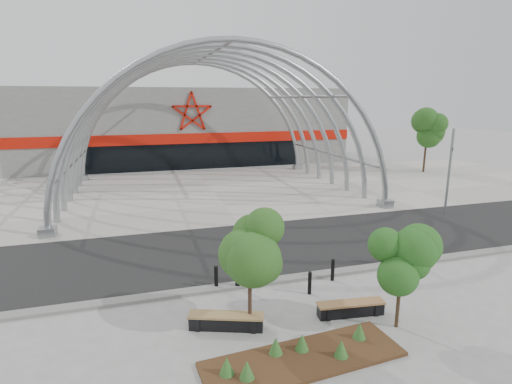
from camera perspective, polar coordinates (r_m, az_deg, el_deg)
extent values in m
plane|color=gray|center=(16.27, 4.10, -12.09)|extent=(140.00, 140.00, 0.00)
cube|color=black|center=(19.31, 0.43, -7.83)|extent=(140.00, 7.00, 0.02)
cube|color=#A19D92|center=(30.50, -6.15, 0.02)|extent=(60.00, 17.00, 0.04)
cube|color=slate|center=(16.03, 4.42, -12.26)|extent=(60.00, 0.50, 0.12)
cube|color=slate|center=(47.62, -10.29, 9.46)|extent=(34.00, 15.00, 8.00)
cube|color=black|center=(40.53, -8.94, 5.05)|extent=(22.00, 0.25, 2.60)
cube|color=red|center=(40.32, -9.03, 7.58)|extent=(34.00, 0.30, 1.00)
torus|color=#909599|center=(23.42, -2.79, -4.05)|extent=(20.36, 0.36, 20.36)
torus|color=#909599|center=(25.76, -4.12, -2.46)|extent=(20.36, 0.36, 20.36)
torus|color=#909599|center=(28.12, -5.22, -1.14)|extent=(20.36, 0.36, 20.36)
torus|color=#909599|center=(30.51, -6.15, -0.02)|extent=(20.36, 0.36, 20.36)
torus|color=#909599|center=(32.91, -6.95, 0.93)|extent=(20.36, 0.36, 20.36)
torus|color=#909599|center=(35.33, -7.64, 1.76)|extent=(20.36, 0.36, 20.36)
torus|color=#909599|center=(37.76, -8.24, 2.48)|extent=(20.36, 0.36, 20.36)
cylinder|color=#909599|center=(33.11, 10.47, 5.43)|extent=(0.20, 15.00, 0.20)
cylinder|color=#909599|center=(31.73, 6.53, 13.36)|extent=(0.20, 15.00, 0.20)
cylinder|color=#909599|center=(29.86, -6.65, 19.00)|extent=(0.20, 15.00, 0.20)
cylinder|color=#909599|center=(29.29, -20.58, 12.65)|extent=(0.20, 15.00, 0.20)
cylinder|color=#909599|center=(29.89, -24.84, 3.61)|extent=(0.20, 15.00, 0.20)
cube|color=#909599|center=(23.23, -27.61, -5.09)|extent=(0.80, 0.80, 0.50)
cube|color=#909599|center=(37.64, -23.48, 1.87)|extent=(0.80, 0.80, 0.50)
cube|color=#909599|center=(27.39, 17.97, -1.59)|extent=(0.80, 0.80, 0.50)
cube|color=#909599|center=(40.34, 5.96, 3.59)|extent=(0.80, 0.80, 0.50)
cube|color=#352213|center=(11.81, 6.84, -22.59)|extent=(5.70, 2.16, 0.11)
cone|color=#366A2A|center=(10.90, -1.30, -24.00)|extent=(0.39, 0.39, 0.48)
cone|color=#366A2A|center=(11.91, 6.60, -20.49)|extent=(0.39, 0.39, 0.48)
cone|color=#366A2A|center=(11.83, 12.10, -20.99)|extent=(0.39, 0.39, 0.48)
cone|color=#366A2A|center=(11.72, 2.84, -21.06)|extent=(0.39, 0.39, 0.48)
cone|color=#366A2A|center=(12.68, 14.57, -18.60)|extent=(0.39, 0.39, 0.48)
cone|color=#366A2A|center=(11.04, -4.21, -23.49)|extent=(0.39, 0.39, 0.48)
cylinder|color=gray|center=(26.92, 25.87, 2.62)|extent=(0.15, 0.15, 5.22)
imported|color=black|center=(26.76, 26.12, 5.04)|extent=(0.27, 0.74, 0.15)
cylinder|color=#311D18|center=(12.62, -0.88, -15.03)|extent=(0.12, 0.12, 1.94)
ellipsoid|color=#244819|center=(11.89, -0.91, -7.51)|extent=(1.67, 1.67, 2.12)
cylinder|color=black|center=(13.45, 19.66, -14.50)|extent=(0.11, 0.11, 1.73)
ellipsoid|color=#174C17|center=(12.82, 20.21, -8.26)|extent=(1.43, 1.43, 1.88)
cube|color=black|center=(12.99, -4.27, -18.15)|extent=(2.28, 1.18, 0.39)
cube|color=black|center=(13.10, -8.15, -17.78)|extent=(0.30, 0.52, 0.45)
cube|color=black|center=(12.89, -0.32, -18.18)|extent=(0.30, 0.52, 0.45)
cube|color=olive|center=(12.85, -4.29, -17.15)|extent=(2.36, 1.27, 0.07)
cube|color=black|center=(13.98, 13.35, -16.08)|extent=(2.22, 0.67, 0.37)
cube|color=black|center=(13.69, 10.07, -16.43)|extent=(0.19, 0.49, 0.44)
cube|color=black|center=(14.29, 16.50, -15.46)|extent=(0.19, 0.49, 0.44)
cube|color=brown|center=(13.86, 13.41, -15.17)|extent=(2.28, 0.75, 0.07)
cylinder|color=black|center=(15.25, -5.72, -12.07)|extent=(0.14, 0.14, 0.89)
cylinder|color=black|center=(15.19, -2.67, -11.66)|extent=(0.18, 0.18, 1.12)
cylinder|color=black|center=(14.95, 7.68, -12.77)|extent=(0.14, 0.14, 0.85)
cylinder|color=black|center=(16.10, 10.91, -10.89)|extent=(0.14, 0.14, 0.87)
cylinder|color=black|center=(18.10, 18.22, -8.51)|extent=(0.14, 0.14, 0.90)
cylinder|color=black|center=(41.55, 22.96, 4.66)|extent=(0.20, 0.20, 3.03)
ellipsoid|color=#194214|center=(41.28, 23.30, 8.43)|extent=(2.70, 2.70, 3.30)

